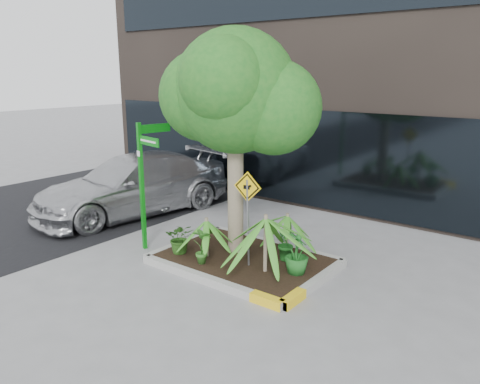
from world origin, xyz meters
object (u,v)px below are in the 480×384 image
Objects in this scene: cattle_sign at (248,203)px; tree at (236,91)px; parked_car at (134,184)px; street_sign_post at (145,173)px.

tree is at bearing 135.77° from cattle_sign.
cattle_sign reaches higher than parked_car.
cattle_sign is (4.73, -1.32, 0.60)m from parked_car.
street_sign_post reaches higher than parked_car.
cattle_sign is at bearing -3.93° from parked_car.
tree reaches higher than parked_car.
tree reaches higher than street_sign_post.
parked_car is (-4.06, 0.79, -2.54)m from tree.
tree is 0.85× the size of parked_car.
tree is 2.13m from cattle_sign.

